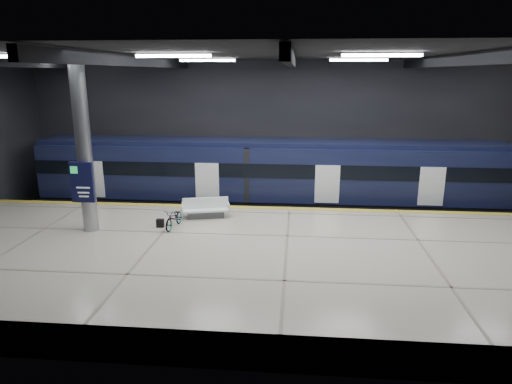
# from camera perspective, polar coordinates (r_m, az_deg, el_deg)

# --- Properties ---
(ground) EXTENTS (30.00, 30.00, 0.00)m
(ground) POSITION_cam_1_polar(r_m,az_deg,el_deg) (19.39, 3.97, -7.53)
(ground) COLOR black
(ground) RESTS_ON ground
(room_shell) EXTENTS (30.10, 16.10, 8.05)m
(room_shell) POSITION_cam_1_polar(r_m,az_deg,el_deg) (18.03, 4.29, 9.55)
(room_shell) COLOR black
(room_shell) RESTS_ON ground
(platform) EXTENTS (30.00, 11.00, 1.10)m
(platform) POSITION_cam_1_polar(r_m,az_deg,el_deg) (16.88, 3.80, -9.01)
(platform) COLOR beige
(platform) RESTS_ON ground
(safety_strip) EXTENTS (30.00, 0.40, 0.01)m
(safety_strip) POSITION_cam_1_polar(r_m,az_deg,el_deg) (21.62, 4.20, -2.06)
(safety_strip) COLOR gold
(safety_strip) RESTS_ON platform
(rails) EXTENTS (30.00, 1.52, 0.16)m
(rails) POSITION_cam_1_polar(r_m,az_deg,el_deg) (24.55, 4.28, -2.50)
(rails) COLOR gray
(rails) RESTS_ON ground
(train) EXTENTS (29.40, 2.84, 3.79)m
(train) POSITION_cam_1_polar(r_m,az_deg,el_deg) (24.03, 5.83, 1.97)
(train) COLOR black
(train) RESTS_ON ground
(bench) EXTENTS (2.21, 1.33, 0.91)m
(bench) POSITION_cam_1_polar(r_m,az_deg,el_deg) (20.30, -6.31, -2.30)
(bench) COLOR #595B60
(bench) RESTS_ON platform
(bicycle) EXTENTS (0.76, 1.65, 0.84)m
(bicycle) POSITION_cam_1_polar(r_m,az_deg,el_deg) (19.13, -10.20, -3.21)
(bicycle) COLOR #99999E
(bicycle) RESTS_ON platform
(pannier_bag) EXTENTS (0.31, 0.20, 0.35)m
(pannier_bag) POSITION_cam_1_polar(r_m,az_deg,el_deg) (19.37, -11.88, -3.83)
(pannier_bag) COLOR black
(pannier_bag) RESTS_ON platform
(info_column) EXTENTS (0.90, 0.78, 6.90)m
(info_column) POSITION_cam_1_polar(r_m,az_deg,el_deg) (19.07, -20.75, 5.11)
(info_column) COLOR #9EA0A5
(info_column) RESTS_ON platform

